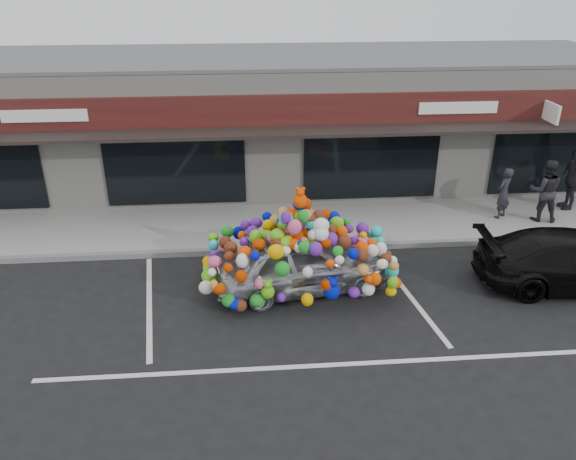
{
  "coord_description": "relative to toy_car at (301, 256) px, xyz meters",
  "views": [
    {
      "loc": [
        -0.93,
        -10.88,
        6.99
      ],
      "look_at": [
        0.08,
        1.4,
        1.17
      ],
      "focal_mm": 35.0,
      "sensor_mm": 36.0,
      "label": 1
    }
  ],
  "objects": [
    {
      "name": "pedestrian_a",
      "position": [
        6.34,
        3.33,
        0.06
      ],
      "size": [
        0.67,
        0.64,
        1.54
      ],
      "primitive_type": "imported",
      "rotation": [
        0.0,
        0.0,
        3.81
      ],
      "color": "#232429",
      "rests_on": "sidewalk"
    },
    {
      "name": "kerb",
      "position": [
        -0.32,
        1.9,
        -0.79
      ],
      "size": [
        26.0,
        0.18,
        0.16
      ],
      "primitive_type": "cube",
      "color": "slate",
      "rests_on": "ground"
    },
    {
      "name": "parking_stripe_mid",
      "position": [
        2.48,
        -0.4,
        -0.86
      ],
      "size": [
        0.73,
        4.37,
        0.01
      ],
      "primitive_type": "cube",
      "rotation": [
        0.0,
        0.0,
        0.14
      ],
      "color": "silver",
      "rests_on": "ground"
    },
    {
      "name": "black_sedan",
      "position": [
        6.5,
        -0.38,
        -0.19
      ],
      "size": [
        2.26,
        4.74,
        1.33
      ],
      "primitive_type": "imported",
      "rotation": [
        0.0,
        0.0,
        1.48
      ],
      "color": "black",
      "rests_on": "ground"
    },
    {
      "name": "pedestrian_c",
      "position": [
        8.7,
        3.85,
        0.23
      ],
      "size": [
        1.13,
        0.53,
        1.89
      ],
      "primitive_type": "imported",
      "rotation": [
        0.0,
        0.0,
        4.65
      ],
      "color": "#272429",
      "rests_on": "sidewalk"
    },
    {
      "name": "lane_line",
      "position": [
        1.68,
        -2.9,
        -0.86
      ],
      "size": [
        14.0,
        0.12,
        0.01
      ],
      "primitive_type": "cube",
      "color": "silver",
      "rests_on": "ground"
    },
    {
      "name": "ground",
      "position": [
        -0.32,
        -0.6,
        -0.86
      ],
      "size": [
        90.0,
        90.0,
        0.0
      ],
      "primitive_type": "plane",
      "color": "black",
      "rests_on": "ground"
    },
    {
      "name": "parking_stripe_left",
      "position": [
        -3.52,
        -0.4,
        -0.86
      ],
      "size": [
        0.73,
        4.37,
        0.01
      ],
      "primitive_type": "cube",
      "rotation": [
        0.0,
        0.0,
        0.14
      ],
      "color": "silver",
      "rests_on": "ground"
    },
    {
      "name": "toy_car",
      "position": [
        0.0,
        0.0,
        0.0
      ],
      "size": [
        2.97,
        4.61,
        2.54
      ],
      "rotation": [
        0.0,
        0.0,
        1.73
      ],
      "color": "#A3A9AE",
      "rests_on": "ground"
    },
    {
      "name": "shop_building",
      "position": [
        -0.32,
        7.84,
        1.3
      ],
      "size": [
        24.0,
        7.2,
        4.31
      ],
      "color": "beige",
      "rests_on": "ground"
    },
    {
      "name": "pedestrian_b",
      "position": [
        7.44,
        3.05,
        0.22
      ],
      "size": [
        1.05,
        0.9,
        1.86
      ],
      "primitive_type": "imported",
      "rotation": [
        0.0,
        0.0,
        2.9
      ],
      "color": "black",
      "rests_on": "sidewalk"
    },
    {
      "name": "sidewalk",
      "position": [
        -0.32,
        3.4,
        -0.79
      ],
      "size": [
        26.0,
        3.0,
        0.15
      ],
      "primitive_type": "cube",
      "color": "#9B9A95",
      "rests_on": "ground"
    }
  ]
}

